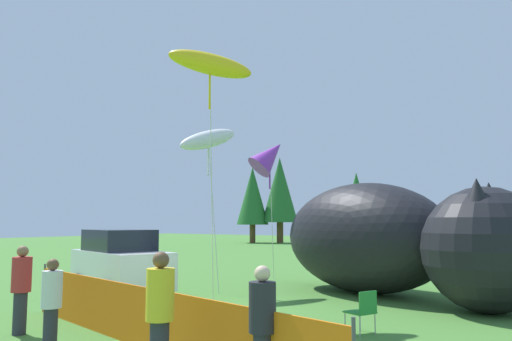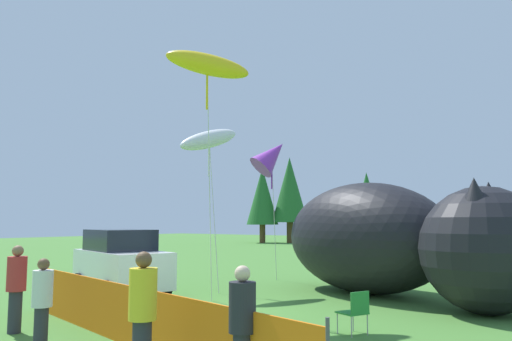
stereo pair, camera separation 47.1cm
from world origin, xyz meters
The scene contains 15 objects.
ground_plane centered at (0.00, 0.00, 0.00)m, with size 120.00×120.00×0.00m, color #477F33.
parked_car centered at (-4.15, 1.35, 1.01)m, with size 4.27×2.83×2.05m.
folding_chair centered at (4.28, 0.60, 0.52)m, with size 0.66×0.66×0.89m.
inflatable_cat centered at (2.98, 5.84, 1.65)m, with size 9.29×6.13×3.57m.
safety_fence centered at (1.25, -2.74, 0.55)m, with size 9.58×2.20×1.22m.
spectator_in_black_shirt centered at (4.57, -3.55, 0.94)m, with size 0.37×0.37×1.71m.
spectator_in_yellow_shirt centered at (0.30, -3.94, 0.90)m, with size 0.36×0.36×1.65m.
spectator_in_green_shirt centered at (3.12, -4.04, 1.02)m, with size 0.41×0.41×1.88m.
spectator_in_red_shirt centered at (-1.54, -3.44, 0.99)m, with size 0.39×0.39×1.81m.
kite_yellow_hero centered at (-0.44, 1.22, 6.73)m, with size 2.35×2.01×7.38m.
kite_purple_delta centered at (-2.11, 6.85, 4.86)m, with size 1.84×2.02×5.73m.
kite_white_ghost centered at (-2.72, 3.88, 5.16)m, with size 1.35×2.71×5.87m.
horizon_tree_east centered at (-20.34, 36.69, 5.70)m, with size 3.89×3.89×9.29m.
horizon_tree_west centered at (-22.82, 35.05, 5.05)m, with size 3.45×3.45×8.23m.
horizon_tree_mid centered at (-12.40, 38.96, 4.52)m, with size 3.08×3.08×7.36m.
Camera 1 is at (8.46, -9.30, 2.32)m, focal length 35.00 mm.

